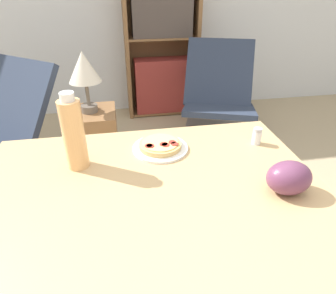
{
  "coord_description": "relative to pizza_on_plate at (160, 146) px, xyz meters",
  "views": [
    {
      "loc": [
        -0.11,
        -0.75,
        1.4
      ],
      "look_at": [
        0.06,
        0.22,
        0.83
      ],
      "focal_mm": 32.0,
      "sensor_mm": 36.0,
      "label": 1
    }
  ],
  "objects": [
    {
      "name": "dining_table",
      "position": [
        -0.07,
        -0.29,
        -0.11
      ],
      "size": [
        1.21,
        0.95,
        0.77
      ],
      "color": "tan",
      "rests_on": "ground_plane"
    },
    {
      "name": "lounge_chair_near",
      "position": [
        -1.0,
        0.97,
        -0.49
      ],
      "size": [
        0.9,
        0.97,
        0.88
      ],
      "rotation": [
        0.0,
        0.0,
        -0.67
      ],
      "color": "slate",
      "rests_on": "ground_plane"
    },
    {
      "name": "bookshelf",
      "position": [
        0.34,
        2.13,
        -0.03
      ],
      "size": [
        0.76,
        0.3,
        1.65
      ],
      "color": "brown",
      "rests_on": "ground_plane"
    },
    {
      "name": "side_table",
      "position": [
        -0.35,
        0.89,
        -0.49
      ],
      "size": [
        0.34,
        0.34,
        0.58
      ],
      "color": "brown",
      "rests_on": "ground_plane"
    },
    {
      "name": "lounge_chair_far",
      "position": [
        0.73,
        1.38,
        -0.49
      ],
      "size": [
        0.8,
        0.92,
        0.88
      ],
      "rotation": [
        0.0,
        0.0,
        -0.33
      ],
      "color": "slate",
      "rests_on": "ground_plane"
    },
    {
      "name": "grape_bunch",
      "position": [
        0.37,
        -0.35,
        0.04
      ],
      "size": [
        0.15,
        0.12,
        0.11
      ],
      "color": "#6B3856",
      "rests_on": "dining_table"
    },
    {
      "name": "drink_bottle",
      "position": [
        -0.32,
        -0.07,
        0.12
      ],
      "size": [
        0.08,
        0.08,
        0.29
      ],
      "color": "#EFB270",
      "rests_on": "dining_table"
    },
    {
      "name": "table_lamp",
      "position": [
        -0.35,
        0.89,
        0.09
      ],
      "size": [
        0.21,
        0.21,
        0.4
      ],
      "color": "#665B51",
      "rests_on": "side_table"
    },
    {
      "name": "pizza_on_plate",
      "position": [
        0.0,
        0.0,
        0.0
      ],
      "size": [
        0.23,
        0.23,
        0.04
      ],
      "color": "white",
      "rests_on": "dining_table"
    },
    {
      "name": "salt_shaker",
      "position": [
        0.41,
        -0.02,
        0.02
      ],
      "size": [
        0.04,
        0.04,
        0.07
      ],
      "color": "white",
      "rests_on": "dining_table"
    }
  ]
}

